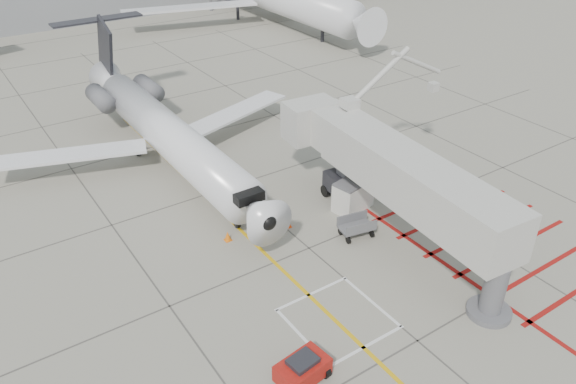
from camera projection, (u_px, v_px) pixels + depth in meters
ground_plane at (358, 290)px, 27.04m from camera, size 260.00×260.00×0.00m
regional_jet at (181, 126)px, 34.35m from camera, size 22.56×28.41×7.43m
jet_bridge at (411, 190)px, 28.28m from camera, size 9.64×18.09×6.99m
pushback_tug at (303, 369)px, 22.11m from camera, size 2.23×1.56×1.21m
baggage_cart at (356, 227)px, 30.55m from camera, size 2.05×1.50×1.17m
ground_power_unit at (353, 195)px, 32.78m from camera, size 2.55×1.79×1.84m
cone_nose at (228, 236)px, 30.35m from camera, size 0.40×0.40×0.55m
cone_side at (289, 224)px, 31.46m from camera, size 0.31×0.31×0.43m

